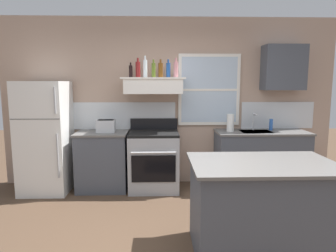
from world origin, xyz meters
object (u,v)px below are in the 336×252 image
Objects in this scene: stove_range at (154,160)px; bottle_rose_pink at (176,69)px; paper_towel_roll at (230,123)px; refrigerator at (45,137)px; toaster at (106,126)px; bottle_amber_wine at (161,70)px; kitchen_island at (262,207)px; bottle_red_label_wine at (138,69)px; bottle_balsamic_dark at (131,71)px; bottle_blue_liqueur at (168,70)px; bottle_olive_oil_square at (154,70)px; dish_soap_bottle at (271,125)px; bottle_clear_tall at (145,68)px.

bottle_rose_pink reaches higher than stove_range.
paper_towel_roll is (0.86, -0.01, -0.82)m from bottle_rose_pink.
bottle_rose_pink is at bearing 1.94° from refrigerator.
toaster is 1.21m from bottle_amber_wine.
bottle_rose_pink is 1.07× the size of paper_towel_roll.
bottle_amber_wine is 2.60m from kitchen_island.
bottle_red_label_wine reaches higher than refrigerator.
paper_towel_roll is (1.55, -0.09, -0.80)m from bottle_balsamic_dark.
toaster is 1.00m from bottle_red_label_wine.
bottle_blue_liqueur is (0.12, -0.09, -0.00)m from bottle_amber_wine.
kitchen_island is at bearing -60.19° from bottle_olive_oil_square.
bottle_blue_liqueur is at bearing 1.82° from toaster.
bottle_olive_oil_square reaches higher than toaster.
bottle_olive_oil_square is (0.35, -0.06, 0.02)m from bottle_balsamic_dark.
toaster is 2.62m from dish_soap_bottle.
bottle_amber_wine reaches higher than toaster.
stove_range is 1.43m from bottle_balsamic_dark.
toaster is 1.38m from bottle_rose_pink.
kitchen_island is at bearing -53.62° from bottle_balsamic_dark.
toaster reaches higher than kitchen_island.
toaster reaches higher than dish_soap_bottle.
dish_soap_bottle is at bearing 0.22° from bottle_balsamic_dark.
refrigerator is at bearing -178.06° from bottle_rose_pink.
bottle_olive_oil_square is at bearing 3.22° from refrigerator.
bottle_rose_pink is at bearing -4.30° from bottle_olive_oil_square.
dish_soap_bottle is 0.13× the size of kitchen_island.
stove_range is at bearing -166.37° from bottle_blue_liqueur.
dish_soap_bottle is (1.65, 0.08, -0.86)m from bottle_blue_liqueur.
bottle_rose_pink reaches higher than bottle_balsamic_dark.
toaster is at bearing -166.18° from bottle_red_label_wine.
bottle_amber_wine is (1.76, 0.17, 1.02)m from refrigerator.
stove_range is at bearing -20.32° from bottle_balsamic_dark.
bottle_balsamic_dark reaches higher than paper_towel_roll.
bottle_olive_oil_square is at bearing -177.95° from dish_soap_bottle.
bottle_red_label_wine is 0.47m from bottle_blue_liqueur.
bottle_amber_wine reaches higher than bottle_balsamic_dark.
refrigerator is at bearing -174.41° from bottle_amber_wine.
kitchen_island is at bearing -59.17° from stove_range.
bottle_rose_pink is (0.58, -0.10, -0.00)m from bottle_red_label_wine.
bottle_rose_pink reaches higher than bottle_blue_liqueur.
kitchen_island is at bearing -63.67° from bottle_amber_wine.
bottle_blue_liqueur is 1.00× the size of paper_towel_roll.
bottle_clear_tall is 2.67m from kitchen_island.
bottle_rose_pink is at bearing -6.96° from bottle_balsamic_dark.
kitchen_island is at bearing -65.41° from bottle_blue_liqueur.
bottle_red_label_wine is at bearing 168.90° from bottle_blue_liqueur.
refrigerator is 1.21× the size of kitchen_island.
stove_range is at bearing -31.57° from bottle_red_label_wine.
stove_range is 6.06× the size of dish_soap_bottle.
bottle_blue_liqueur is 1.86m from dish_soap_bottle.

